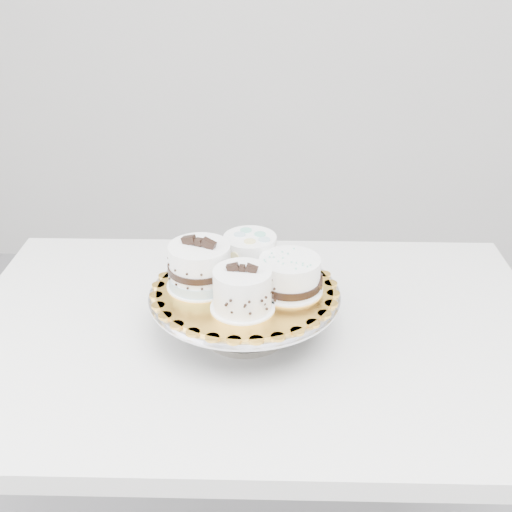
# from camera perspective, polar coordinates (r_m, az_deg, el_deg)

# --- Properties ---
(table) EXTENTS (1.17, 0.82, 0.75)m
(table) POSITION_cam_1_polar(r_m,az_deg,el_deg) (1.27, -0.04, -9.71)
(table) COLOR silver
(table) RESTS_ON floor
(cake_stand) EXTENTS (0.34, 0.34, 0.09)m
(cake_stand) POSITION_cam_1_polar(r_m,az_deg,el_deg) (1.17, -0.99, -4.34)
(cake_stand) COLOR gray
(cake_stand) RESTS_ON table
(cake_board) EXTENTS (0.41, 0.41, 0.00)m
(cake_board) POSITION_cam_1_polar(r_m,az_deg,el_deg) (1.15, -1.00, -3.00)
(cake_board) COLOR gold
(cake_board) RESTS_ON cake_stand
(cake_swirl) EXTENTS (0.11, 0.11, 0.09)m
(cake_swirl) POSITION_cam_1_polar(r_m,az_deg,el_deg) (1.08, -1.22, -3.10)
(cake_swirl) COLOR white
(cake_swirl) RESTS_ON cake_board
(cake_banded) EXTENTS (0.14, 0.14, 0.10)m
(cake_banded) POSITION_cam_1_polar(r_m,az_deg,el_deg) (1.15, -5.00, -1.02)
(cake_banded) COLOR white
(cake_banded) RESTS_ON cake_board
(cake_dots) EXTENTS (0.12, 0.12, 0.07)m
(cake_dots) POSITION_cam_1_polar(r_m,az_deg,el_deg) (1.19, -0.54, 0.23)
(cake_dots) COLOR white
(cake_dots) RESTS_ON cake_board
(cake_ribbon) EXTENTS (0.13, 0.12, 0.07)m
(cake_ribbon) POSITION_cam_1_polar(r_m,az_deg,el_deg) (1.13, 3.05, -1.75)
(cake_ribbon) COLOR white
(cake_ribbon) RESTS_ON cake_board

